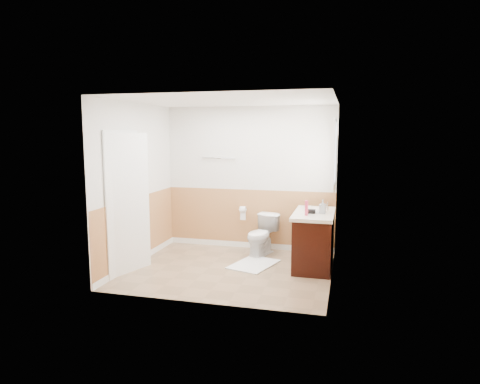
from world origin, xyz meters
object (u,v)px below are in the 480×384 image
(vanity_cabinet, at_px, (314,241))
(soap_dispenser, at_px, (323,207))
(bath_mat, at_px, (254,264))
(lotion_bottle, at_px, (306,208))
(toilet, at_px, (261,235))

(vanity_cabinet, distance_m, soap_dispenser, 0.57)
(bath_mat, relative_size, lotion_bottle, 3.64)
(bath_mat, height_order, vanity_cabinet, vanity_cabinet)
(vanity_cabinet, bearing_deg, bath_mat, -170.14)
(lotion_bottle, height_order, soap_dispenser, lotion_bottle)
(toilet, xyz_separation_m, soap_dispenser, (1.03, -0.50, 0.61))
(toilet, distance_m, bath_mat, 0.67)
(vanity_cabinet, height_order, soap_dispenser, soap_dispenser)
(lotion_bottle, bearing_deg, soap_dispenser, 43.47)
(vanity_cabinet, bearing_deg, soap_dispenser, -30.43)
(bath_mat, bearing_deg, toilet, 90.00)
(lotion_bottle, relative_size, soap_dispenser, 1.06)
(toilet, relative_size, bath_mat, 0.85)
(bath_mat, relative_size, soap_dispenser, 3.87)
(vanity_cabinet, xyz_separation_m, lotion_bottle, (-0.10, -0.28, 0.56))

